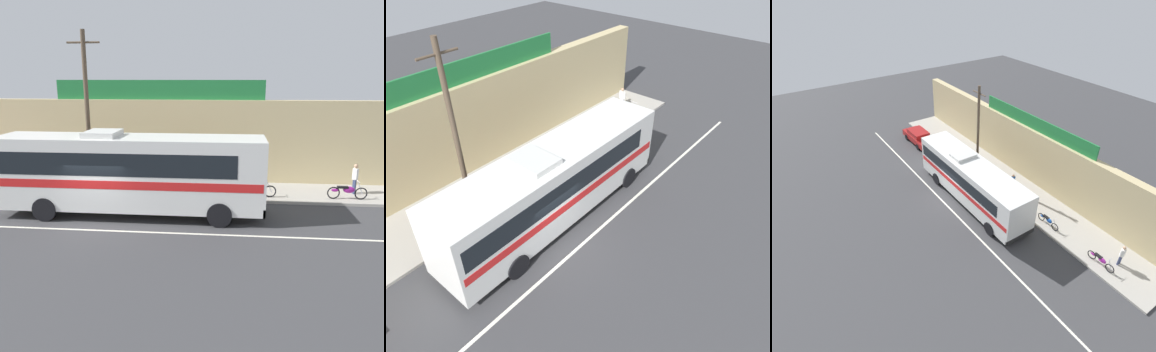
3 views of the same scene
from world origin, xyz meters
The scene contains 12 objects.
ground_plane centered at (0.00, 0.00, 0.00)m, with size 70.00×70.00×0.00m, color #3A3A3D.
sidewalk_slab centered at (0.00, 5.20, 0.07)m, with size 30.00×3.60×0.14m, color #A8A399.
storefront_facade centered at (0.00, 7.35, 2.40)m, with size 30.00×0.70×4.80m, color tan.
storefront_billboard centered at (1.47, 7.35, 5.35)m, with size 11.99×0.12×1.10m, color #1E7538.
road_center_stripe centered at (0.00, -0.80, 0.00)m, with size 30.00×0.14×0.01m, color silver.
intercity_bus centered at (1.14, 1.26, 2.07)m, with size 11.74×2.65×3.78m.
parked_car centered at (-10.04, 2.30, 0.74)m, with size 4.54×1.86×1.37m.
utility_pole centered at (-1.53, 3.85, 4.33)m, with size 1.60×0.22×8.12m.
motorcycle_blue centered at (6.94, 4.09, 0.57)m, with size 1.95×0.56×0.94m.
motorcycle_red centered at (11.39, 4.12, 0.57)m, with size 1.94×0.56×0.94m.
pedestrian_far_left centered at (12.05, 5.18, 1.05)m, with size 0.30×0.48×1.58m.
pedestrian_near_shop centered at (2.30, 4.74, 1.07)m, with size 0.30×0.48×1.61m.
Camera 3 is at (17.53, -10.45, 16.05)m, focal length 29.11 mm.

